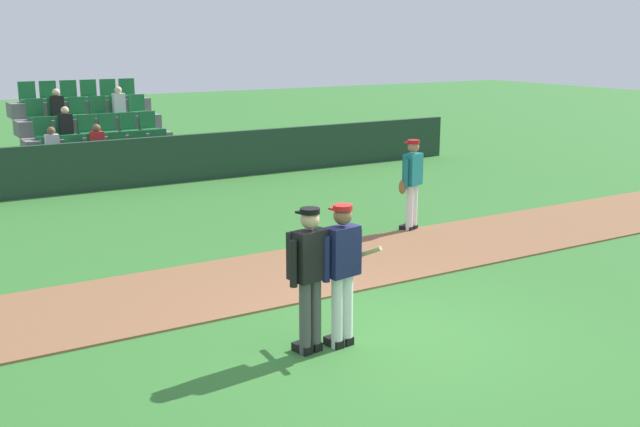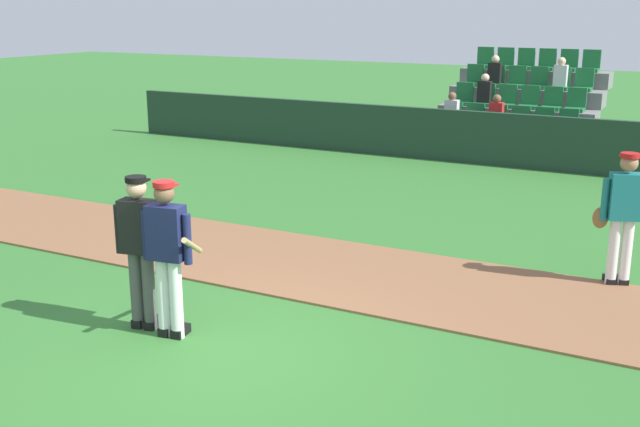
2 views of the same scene
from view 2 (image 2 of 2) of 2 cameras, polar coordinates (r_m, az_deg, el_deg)
ground_plane at (r=8.34m, az=-8.25°, el=-10.10°), size 80.00×80.00×0.00m
infield_dirt_path at (r=10.64m, az=0.95°, el=-4.17°), size 28.00×2.49×0.03m
dugout_fence at (r=17.96m, az=12.86°, el=5.39°), size 20.00×0.16×1.20m
stadium_bleachers at (r=20.14m, az=14.58°, el=6.71°), size 3.90×3.80×2.45m
batter_navy_jersey at (r=8.43m, az=-11.18°, el=-2.90°), size 0.72×0.74×1.76m
umpire_home_plate at (r=8.73m, az=-13.13°, el=-2.16°), size 0.58×0.36×1.76m
runner_teal_jersey at (r=10.53m, az=21.49°, el=-0.07°), size 0.66×0.40×1.76m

